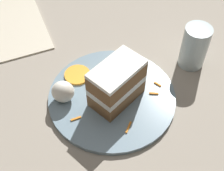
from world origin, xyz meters
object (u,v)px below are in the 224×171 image
(plate, at_px, (112,97))
(drinking_glass, at_px, (194,49))
(orange_garnish, at_px, (77,75))
(cake_slice, at_px, (117,84))
(cream_dollop, at_px, (63,92))
(menu_card, at_px, (16,23))

(plate, relative_size, drinking_glass, 2.62)
(orange_garnish, distance_m, drinking_glass, 0.28)
(cake_slice, height_order, cream_dollop, cake_slice)
(orange_garnish, height_order, drinking_glass, drinking_glass)
(drinking_glass, bearing_deg, cream_dollop, -159.00)
(orange_garnish, bearing_deg, plate, -36.60)
(cream_dollop, relative_size, drinking_glass, 0.48)
(cream_dollop, height_order, drinking_glass, drinking_glass)
(cake_slice, relative_size, orange_garnish, 2.14)
(cake_slice, xyz_separation_m, drinking_glass, (0.18, 0.11, -0.01))
(plate, xyz_separation_m, drinking_glass, (0.19, 0.10, 0.04))
(cake_slice, xyz_separation_m, cream_dollop, (-0.11, -0.00, -0.02))
(orange_garnish, relative_size, drinking_glass, 0.56)
(plate, xyz_separation_m, cream_dollop, (-0.10, -0.01, 0.03))
(plate, xyz_separation_m, cake_slice, (0.01, -0.01, 0.05))
(drinking_glass, bearing_deg, plate, -151.21)
(plate, distance_m, menu_card, 0.36)
(orange_garnish, relative_size, menu_card, 0.22)
(drinking_glass, height_order, menu_card, drinking_glass)
(orange_garnish, distance_m, menu_card, 0.27)
(plate, relative_size, orange_garnish, 4.68)
(cream_dollop, relative_size, menu_card, 0.19)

